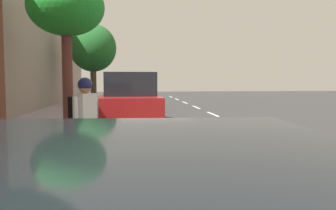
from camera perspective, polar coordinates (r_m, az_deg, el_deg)
The scene contains 12 objects.
ground at distance 12.53m, azimuth -2.15°, elevation -3.52°, with size 69.66×69.66×0.00m, color #333333.
sidewalk at distance 12.81m, azimuth -19.53°, elevation -3.27°, with size 3.46×43.54×0.14m, color #A290A0.
curb_edge at distance 12.53m, azimuth -11.44°, elevation -3.27°, with size 0.16×43.54×0.14m, color gray.
lane_stripe_centre at distance 12.84m, azimuth 12.09°, elevation -3.41°, with size 0.14×44.20×0.01m.
lane_stripe_bike_edge at distance 12.50m, azimuth -4.70°, elevation -3.53°, with size 0.12×43.54×0.01m, color white.
parked_sedan_silver_nearest at distance 26.10m, azimuth -6.31°, elevation 2.20°, with size 1.92×4.44×1.52m.
parked_suv_black_second at distance 19.40m, azimuth -6.60°, elevation 2.28°, with size 2.21×4.82×1.99m.
parked_pickup_red_mid at distance 12.61m, azimuth -6.48°, elevation 0.62°, with size 2.14×5.36×1.95m.
bicycle_at_curb at distance 6.13m, azimuth -12.20°, elevation -8.33°, with size 1.21×1.33×0.77m.
cyclist_with_backpack at distance 6.50m, azimuth -13.84°, elevation -1.48°, with size 0.53×0.55×1.75m.
street_tree_near_cyclist at distance 22.02m, azimuth -12.46°, elevation 9.25°, with size 2.90×2.90×5.01m.
street_tree_mid_block at distance 13.13m, azimuth -16.71°, elevation 15.18°, with size 2.73×2.73×5.18m.
Camera 1 is at (0.96, 12.38, 1.71)m, focal length 36.39 mm.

